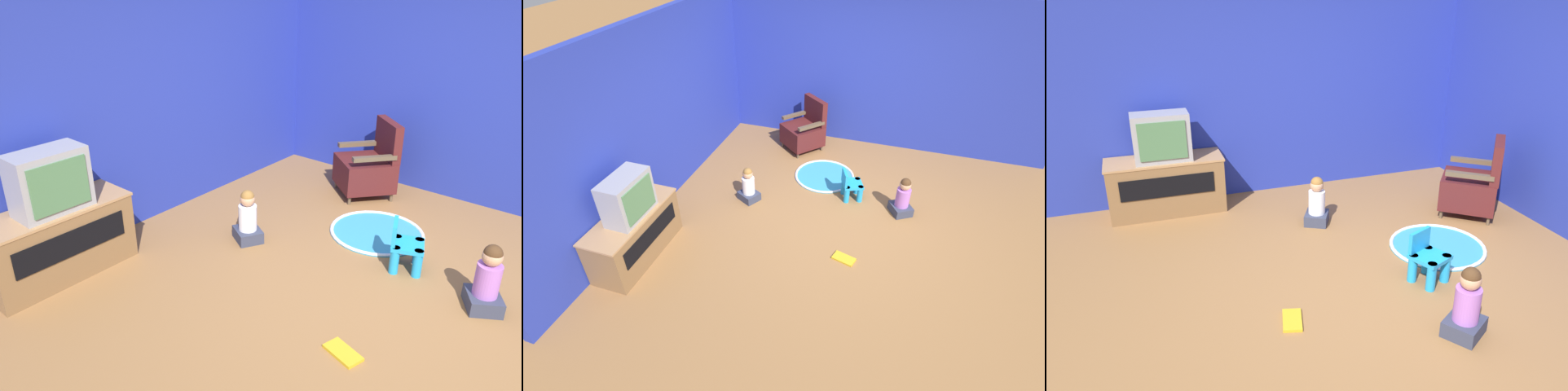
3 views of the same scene
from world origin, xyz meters
The scene contains 11 objects.
ground_plane centered at (0.00, 0.00, 0.00)m, with size 30.00×30.00×0.00m, color olive.
wall_back centered at (-0.30, 2.53, 1.26)m, with size 5.40×0.12×2.53m.
wall_right centered at (2.34, -0.20, 1.26)m, with size 0.12×5.59×2.53m.
tv_cabinet centered at (-1.54, 2.21, 0.33)m, with size 1.29×0.50×0.64m.
television centered at (-1.54, 2.16, 0.90)m, with size 0.61×0.33×0.53m.
black_armchair centered at (1.72, 0.99, 0.35)m, with size 0.83×0.83×0.89m.
yellow_kid_chair centered at (0.48, -0.08, 0.19)m, with size 0.38×0.37×0.46m.
play_mat centered at (0.92, 0.41, 0.01)m, with size 0.96×0.96×0.04m.
child_watching_left centered at (0.35, -0.84, 0.25)m, with size 0.39×0.37×0.58m.
child_watching_center centered at (-0.04, 1.34, 0.24)m, with size 0.35×0.36×0.54m.
book centered at (-0.83, -0.26, 0.01)m, with size 0.22×0.31×0.02m.
Camera 1 is at (-3.36, -1.62, 2.53)m, focal length 35.00 mm.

